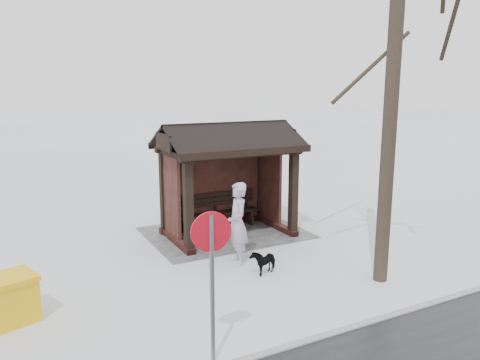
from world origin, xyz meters
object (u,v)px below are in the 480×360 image
bus_shelter (225,156)px  road_sign (211,255)px  dog (264,261)px  pedestrian (238,224)px  grit_bin (2,301)px

bus_shelter → road_sign: bearing=62.2°
dog → pedestrian: bearing=175.2°
bus_shelter → grit_bin: size_ratio=2.83×
bus_shelter → road_sign: size_ratio=1.56×
bus_shelter → pedestrian: bus_shelter is taller
pedestrian → dog: bearing=30.2°
grit_bin → dog: bearing=160.0°
grit_bin → road_sign: 4.00m
bus_shelter → grit_bin: bearing=26.5°
bus_shelter → dog: bus_shelter is taller
grit_bin → road_sign: size_ratio=0.55×
bus_shelter → pedestrian: (0.74, 2.13, -1.22)m
bus_shelter → dog: size_ratio=5.49×
dog → road_sign: bearing=-65.0°
bus_shelter → grit_bin: (5.58, 2.78, -1.74)m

